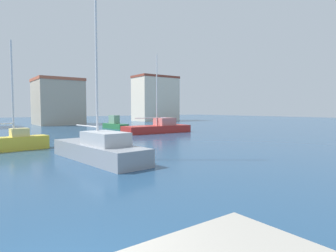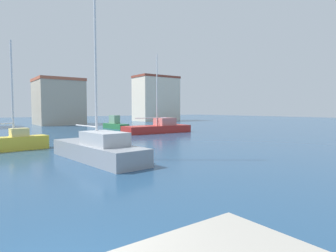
{
  "view_description": "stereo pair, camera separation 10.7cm",
  "coord_description": "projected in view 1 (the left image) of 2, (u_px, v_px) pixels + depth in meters",
  "views": [
    {
      "loc": [
        -0.68,
        -4.13,
        2.76
      ],
      "look_at": [
        16.38,
        18.89,
        1.02
      ],
      "focal_mm": 29.95,
      "sensor_mm": 36.0,
      "label": 1
    },
    {
      "loc": [
        -0.59,
        -4.19,
        2.76
      ],
      "look_at": [
        16.38,
        18.89,
        1.02
      ],
      "focal_mm": 29.95,
      "sensor_mm": 36.0,
      "label": 2
    }
  ],
  "objects": [
    {
      "name": "water",
      "position": [
        151.0,
        136.0,
        28.84
      ],
      "size": [
        160.0,
        160.0,
        0.0
      ],
      "primitive_type": "plane",
      "color": "navy",
      "rests_on": "ground"
    },
    {
      "name": "motorboat_green_mid_harbor",
      "position": [
        115.0,
        124.0,
        39.65
      ],
      "size": [
        1.69,
        5.16,
        1.87
      ],
      "color": "#28703D",
      "rests_on": "water"
    },
    {
      "name": "sailboat_red_center_channel",
      "position": [
        158.0,
        128.0,
        32.62
      ],
      "size": [
        8.09,
        2.82,
        9.01
      ],
      "color": "#B22823",
      "rests_on": "water"
    },
    {
      "name": "motorboat_blue_distant_east",
      "position": [
        163.0,
        124.0,
        41.2
      ],
      "size": [
        4.04,
        3.91,
        1.52
      ],
      "color": "#233D93",
      "rests_on": "water"
    },
    {
      "name": "sailboat_grey_far_right",
      "position": [
        99.0,
        148.0,
        15.07
      ],
      "size": [
        2.69,
        7.48,
        11.55
      ],
      "color": "gray",
      "rests_on": "water"
    },
    {
      "name": "sailboat_yellow_outer_mooring",
      "position": [
        15.0,
        142.0,
        18.67
      ],
      "size": [
        4.32,
        1.63,
        7.27
      ],
      "color": "gold",
      "rests_on": "water"
    },
    {
      "name": "warehouse_block",
      "position": [
        58.0,
        102.0,
        49.62
      ],
      "size": [
        7.58,
        7.97,
        8.1
      ],
      "color": "#B2A893",
      "rests_on": "ground"
    },
    {
      "name": "yacht_club",
      "position": [
        156.0,
        99.0,
        65.59
      ],
      "size": [
        9.89,
        6.13,
        10.42
      ],
      "color": "beige",
      "rests_on": "ground"
    }
  ]
}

